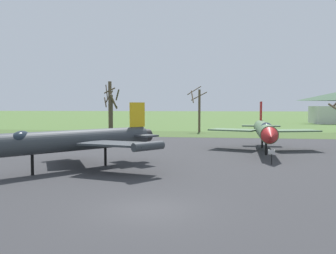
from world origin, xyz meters
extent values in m
plane|color=#4C6B33|center=(0.00, 0.00, 0.00)|extent=(600.00, 600.00, 0.00)
cube|color=#333335|center=(0.00, 13.28, 0.03)|extent=(76.32, 44.26, 0.05)
cube|color=#415A2B|center=(0.00, 41.41, 0.03)|extent=(136.32, 12.00, 0.06)
cylinder|color=#33383D|center=(-7.04, 8.56, 2.03)|extent=(8.69, 10.51, 1.41)
cylinder|color=black|center=(-3.07, 13.60, 2.03)|extent=(1.26, 1.22, 0.99)
ellipsoid|color=#19232D|center=(-9.10, 5.93, 2.42)|extent=(0.92, 1.73, 0.86)
cube|color=#33383D|center=(-8.41, 11.76, 1.92)|extent=(4.42, 5.33, 0.13)
cube|color=#33383D|center=(-3.61, 7.98, 1.92)|extent=(5.17, 3.59, 0.13)
cylinder|color=#33383D|center=(-9.93, 13.62, 1.92)|extent=(1.81, 2.11, 0.53)
cylinder|color=#33383D|center=(-1.44, 6.94, 1.92)|extent=(1.81, 2.11, 0.53)
cube|color=yellow|center=(-3.55, 13.00, 3.68)|extent=(0.98, 1.18, 1.89)
cube|color=#33383D|center=(-4.55, 13.56, 2.13)|extent=(2.15, 2.09, 0.13)
cube|color=#33383D|center=(-2.77, 12.16, 2.13)|extent=(2.15, 2.09, 0.13)
cylinder|color=black|center=(-8.71, 6.44, 0.66)|extent=(0.19, 0.19, 1.32)
cylinder|color=black|center=(-5.37, 10.68, 0.66)|extent=(0.19, 0.19, 1.32)
cylinder|color=#4C6B47|center=(6.89, 21.02, 2.07)|extent=(1.97, 12.57, 1.44)
cone|color=#B21E1E|center=(6.60, 13.91, 2.07)|extent=(1.40, 1.78, 1.33)
cylinder|color=black|center=(7.17, 27.56, 2.07)|extent=(1.04, 0.84, 1.01)
ellipsoid|color=#19232D|center=(6.78, 18.28, 2.47)|extent=(0.98, 1.84, 0.92)
cube|color=#4C6B47|center=(4.02, 22.61, 1.96)|extent=(5.04, 3.95, 0.13)
cube|color=#4C6B47|center=(9.89, 22.36, 1.96)|extent=(4.96, 3.67, 0.13)
cube|color=#B21E1E|center=(7.14, 26.75, 3.81)|extent=(0.24, 1.51, 2.05)
cube|color=#4C6B47|center=(5.97, 26.65, 2.18)|extent=(1.79, 1.42, 0.13)
cube|color=#4C6B47|center=(8.28, 26.55, 2.18)|extent=(1.79, 1.42, 0.13)
cylinder|color=black|center=(6.78, 18.27, 0.67)|extent=(0.19, 0.19, 1.35)
cylinder|color=black|center=(7.01, 23.77, 0.67)|extent=(0.19, 0.19, 1.35)
cylinder|color=black|center=(6.58, 12.94, 0.40)|extent=(0.08, 0.08, 0.79)
cube|color=white|center=(6.58, 12.94, 0.95)|extent=(0.52, 0.32, 0.37)
cylinder|color=brown|center=(-16.43, 47.10, 4.31)|extent=(0.58, 0.58, 8.62)
cylinder|color=brown|center=(-17.14, 46.74, 5.01)|extent=(0.99, 1.64, 1.77)
cylinder|color=brown|center=(-16.76, 47.99, 7.08)|extent=(1.95, 0.92, 1.17)
cylinder|color=brown|center=(-16.76, 47.68, 5.97)|extent=(1.41, 0.95, 2.29)
cylinder|color=brown|center=(-15.67, 46.78, 5.12)|extent=(1.02, 1.86, 2.57)
cylinder|color=#42382D|center=(-16.10, 46.90, 3.15)|extent=(0.47, 0.47, 6.30)
cylinder|color=#42382D|center=(-15.43, 46.72, 4.61)|extent=(0.59, 1.51, 1.08)
cylinder|color=#42382D|center=(-16.82, 46.53, 6.82)|extent=(0.96, 1.64, 2.52)
cylinder|color=#42382D|center=(-15.17, 47.41, 6.29)|extent=(1.32, 2.13, 1.89)
cylinder|color=brown|center=(-0.84, 46.08, 3.54)|extent=(0.38, 0.38, 7.08)
cylinder|color=brown|center=(-1.00, 47.40, 6.01)|extent=(2.72, 0.47, 1.51)
cylinder|color=brown|center=(-1.98, 45.83, 5.90)|extent=(0.73, 2.45, 2.08)
cylinder|color=brown|center=(-1.77, 47.11, 6.97)|extent=(2.21, 2.01, 1.56)
cylinder|color=brown|center=(21.14, 48.91, 4.04)|extent=(1.71, 2.39, 1.61)
camera|label=1|loc=(3.01, -14.81, 4.34)|focal=39.41mm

